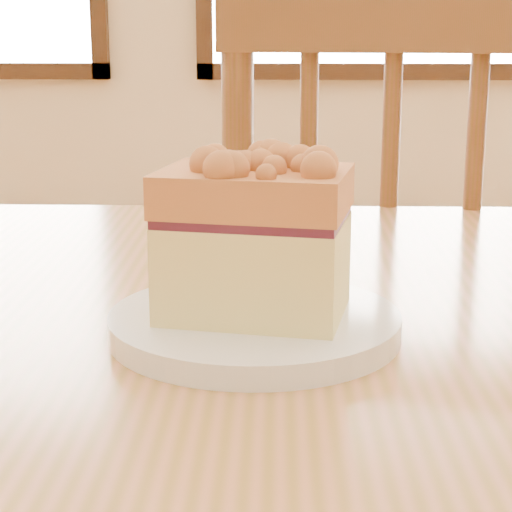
{
  "coord_description": "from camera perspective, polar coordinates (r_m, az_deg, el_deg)",
  "views": [
    {
      "loc": [
        -0.14,
        -0.49,
        0.95
      ],
      "look_at": [
        -0.16,
        0.11,
        0.8
      ],
      "focal_mm": 62.0,
      "sensor_mm": 36.0,
      "label": 1
    }
  ],
  "objects": [
    {
      "name": "cake_slice",
      "position": [
        0.59,
        0.05,
        1.46
      ],
      "size": [
        0.14,
        0.11,
        0.12
      ],
      "rotation": [
        0.0,
        0.0,
        -0.18
      ],
      "color": "#F4E38A",
      "rests_on": "plate"
    },
    {
      "name": "plate",
      "position": [
        0.61,
        -0.1,
        -4.48
      ],
      "size": [
        0.2,
        0.2,
        0.02
      ],
      "color": "white",
      "rests_on": "cafe_table_main"
    },
    {
      "name": "cafe_table_main",
      "position": [
        0.69,
        14.05,
        -11.23
      ],
      "size": [
        1.3,
        0.88,
        0.75
      ],
      "rotation": [
        0.0,
        0.0,
        0.01
      ],
      "color": "#CA814E",
      "rests_on": "ground"
    },
    {
      "name": "cafe_chair_main",
      "position": [
        1.29,
        8.4,
        -6.06
      ],
      "size": [
        0.51,
        0.51,
        1.0
      ],
      "rotation": [
        0.0,
        0.0,
        3.0
      ],
      "color": "brown",
      "rests_on": "ground"
    }
  ]
}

